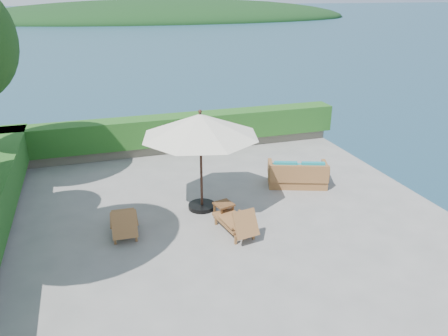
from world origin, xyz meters
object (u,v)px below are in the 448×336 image
object	(u,v)px
lounge_left	(124,222)
lounge_right	(237,222)
side_table	(224,206)
wicker_loveseat	(298,175)
patio_umbrella	(200,126)

from	to	relation	value
lounge_left	lounge_right	world-z (taller)	lounge_left
lounge_right	side_table	world-z (taller)	lounge_right
side_table	wicker_loveseat	bearing A→B (deg)	26.20
side_table	wicker_loveseat	distance (m)	3.14
lounge_left	side_table	world-z (taller)	lounge_left
lounge_right	patio_umbrella	bearing A→B (deg)	96.10
patio_umbrella	side_table	world-z (taller)	patio_umbrella
patio_umbrella	wicker_loveseat	world-z (taller)	patio_umbrella
side_table	patio_umbrella	bearing A→B (deg)	115.51
patio_umbrella	lounge_right	bearing A→B (deg)	-74.06
lounge_left	lounge_right	size ratio (longest dim) A/B	0.98
lounge_left	patio_umbrella	bearing A→B (deg)	22.41
lounge_left	side_table	distance (m)	2.56
lounge_right	side_table	bearing A→B (deg)	85.71
patio_umbrella	lounge_left	distance (m)	3.08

